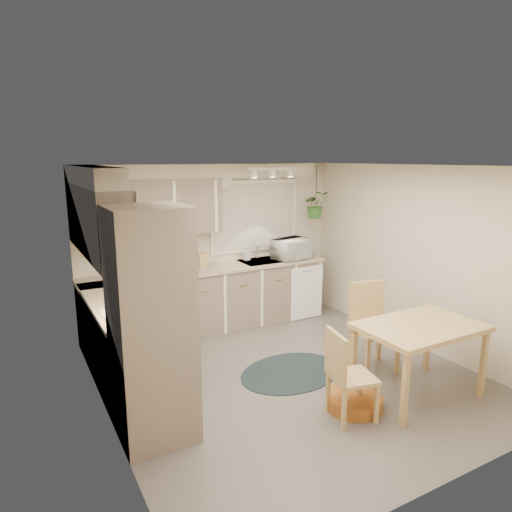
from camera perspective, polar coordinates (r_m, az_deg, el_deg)
name	(u,v)px	position (r m, az deg, el deg)	size (l,w,h in m)	color
floor	(288,376)	(5.50, 4.04, -14.74)	(4.20, 4.20, 0.00)	#645D58
ceiling	(292,166)	(4.90, 4.47, 11.15)	(4.20, 4.20, 0.00)	white
wall_back	(213,245)	(6.88, -5.35, 1.37)	(4.00, 0.04, 2.40)	beige
wall_front	(451,342)	(3.59, 23.15, -9.86)	(4.00, 0.04, 2.40)	beige
wall_left	(103,304)	(4.35, -18.55, -5.67)	(0.04, 4.20, 2.40)	beige
wall_right	(417,258)	(6.36, 19.52, -0.18)	(0.04, 4.20, 2.40)	beige
base_cab_left	(120,342)	(5.46, -16.61, -10.23)	(0.60, 1.85, 0.90)	gray
base_cab_back	(210,300)	(6.72, -5.76, -5.51)	(3.60, 0.60, 0.90)	gray
counter_left	(118,302)	(5.31, -16.81, -5.51)	(0.64, 1.89, 0.04)	#C0A88C
counter_back	(210,269)	(6.58, -5.81, -1.63)	(3.64, 0.64, 0.04)	#C0A88C
oven_stack	(152,326)	(4.12, -12.93, -8.56)	(0.65, 0.65, 2.10)	gray
wall_oven_face	(186,320)	(4.21, -8.70, -7.92)	(0.02, 0.56, 0.58)	white
upper_cab_left	(98,220)	(5.21, -19.17, 4.23)	(0.35, 2.00, 0.75)	gray
upper_cab_back	(149,208)	(6.29, -13.23, 5.84)	(2.00, 0.35, 0.75)	gray
soffit_left	(92,176)	(5.17, -19.82, 9.42)	(0.30, 2.00, 0.20)	beige
soffit_back	(203,171)	(6.54, -6.64, 10.49)	(3.60, 0.30, 0.20)	beige
cooktop	(132,315)	(4.77, -15.21, -7.12)	(0.52, 0.58, 0.02)	white
range_hood	(128,271)	(4.64, -15.77, -1.83)	(0.40, 0.60, 0.14)	white
window_blinds	(255,216)	(7.09, -0.11, 5.03)	(1.40, 0.02, 1.00)	beige
window_frame	(255,216)	(7.10, -0.15, 5.03)	(1.50, 0.02, 1.10)	white
sink	(264,263)	(6.98, 0.96, -0.93)	(0.70, 0.48, 0.10)	#A3A6AB
dishwasher_front	(307,293)	(7.17, 6.36, -4.59)	(0.58, 0.01, 0.83)	white
track_light_bar	(273,169)	(6.59, 2.10, 10.84)	(0.80, 0.04, 0.04)	white
wall_clock	(222,179)	(6.79, -4.24, 9.59)	(0.30, 0.30, 0.03)	#E4B050
dining_table	(418,360)	(5.22, 19.58, -12.15)	(1.26, 0.84, 0.79)	tan
chair_left	(353,375)	(4.62, 12.02, -14.31)	(0.42, 0.42, 0.89)	tan
chair_back	(375,328)	(5.62, 14.64, -8.71)	(0.48, 0.48, 1.03)	tan
braided_rug	(291,372)	(5.57, 4.39, -14.28)	(1.29, 0.97, 0.01)	black
pet_bed	(354,401)	(4.95, 12.15, -17.35)	(0.58, 0.58, 0.13)	#A26020
microwave	(292,247)	(7.08, 4.52, 1.17)	(0.58, 0.32, 0.39)	white
soap_bottle	(246,258)	(6.99, -1.22, -0.19)	(0.09, 0.20, 0.09)	white
hanging_plant	(316,208)	(7.24, 7.47, 6.01)	(0.39, 0.43, 0.33)	#2F5C24
coffee_maker	(156,263)	(6.29, -12.44, -0.82)	(0.18, 0.22, 0.32)	black
toaster	(182,265)	(6.44, -9.24, -1.11)	(0.27, 0.15, 0.16)	#A3A6AB
knife_block	(203,260)	(6.58, -6.65, -0.51)	(0.10, 0.10, 0.22)	tan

